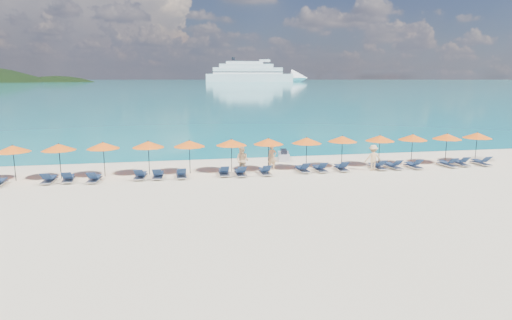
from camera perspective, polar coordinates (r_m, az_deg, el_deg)
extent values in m
plane|color=beige|center=(24.31, 1.32, -4.11)|extent=(1400.00, 1400.00, 0.00)
cube|color=#1FA9B2|center=(683.00, -10.48, 10.30)|extent=(1600.00, 1300.00, 0.01)
ellipsoid|color=black|center=(602.16, -24.79, 6.07)|extent=(162.00, 126.00, 85.50)
cube|color=white|center=(565.02, -0.92, 10.89)|extent=(112.89, 27.26, 10.17)
cone|color=white|center=(576.19, 5.85, 10.83)|extent=(23.72, 23.72, 22.37)
cube|color=white|center=(564.85, -1.14, 11.81)|extent=(90.37, 22.82, 8.13)
cube|color=white|center=(564.76, -1.35, 12.43)|extent=(70.16, 19.54, 5.08)
cube|color=white|center=(564.67, -1.56, 12.84)|extent=(47.64, 15.10, 3.56)
cube|color=black|center=(564.83, -1.13, 11.66)|extent=(91.50, 23.10, 0.92)
cube|color=black|center=(564.88, -1.14, 12.02)|extent=(89.24, 22.55, 0.92)
cylinder|color=black|center=(563.62, -3.02, 13.25)|extent=(4.47, 4.47, 5.59)
cube|color=white|center=(558.52, 1.92, 10.43)|extent=(5.59, 1.86, 1.49)
cylinder|color=white|center=(558.49, 1.93, 10.93)|extent=(0.34, 0.34, 9.32)
cube|color=white|center=(637.84, 5.43, 10.47)|extent=(6.06, 2.02, 1.62)
cylinder|color=white|center=(637.81, 5.44, 10.94)|extent=(0.36, 0.36, 10.11)
cube|color=#B2B8C5|center=(33.37, 3.71, 0.51)|extent=(1.20, 2.28, 0.50)
cube|color=black|center=(33.12, 3.74, 1.07)|extent=(0.61, 0.97, 0.32)
cylinder|color=black|center=(33.81, 3.66, 1.50)|extent=(0.50, 0.14, 0.05)
imported|color=#DDAF79|center=(29.50, 2.16, 0.34)|extent=(0.71, 0.53, 1.76)
imported|color=#DDAF79|center=(28.15, -1.83, -0.07)|extent=(1.04, 0.92, 1.86)
imported|color=#DDAF79|center=(30.41, 15.34, 0.29)|extent=(1.19, 0.63, 1.78)
cylinder|color=black|center=(30.30, -29.54, -0.40)|extent=(0.05, 0.05, 2.20)
cone|color=orange|center=(30.15, -29.70, 1.32)|extent=(2.10, 2.10, 0.42)
sphere|color=black|center=(30.12, -29.74, 1.73)|extent=(0.08, 0.08, 0.08)
cylinder|color=black|center=(29.66, -24.67, -0.18)|extent=(0.05, 0.05, 2.20)
cone|color=orange|center=(29.51, -24.81, 1.57)|extent=(2.10, 2.10, 0.42)
sphere|color=black|center=(29.48, -24.85, 1.99)|extent=(0.08, 0.08, 0.08)
cylinder|color=black|center=(29.27, -19.60, 0.05)|extent=(0.05, 0.05, 2.20)
cone|color=orange|center=(29.12, -19.72, 1.83)|extent=(2.10, 2.10, 0.42)
sphere|color=black|center=(29.09, -19.75, 2.26)|extent=(0.08, 0.08, 0.08)
cylinder|color=black|center=(28.92, -14.09, 0.24)|extent=(0.05, 0.05, 2.20)
cone|color=orange|center=(28.77, -14.18, 2.04)|extent=(2.10, 2.10, 0.42)
sphere|color=black|center=(28.74, -14.20, 2.47)|extent=(0.08, 0.08, 0.08)
cylinder|color=black|center=(28.72, -8.83, 0.37)|extent=(0.05, 0.05, 2.20)
cone|color=orange|center=(28.56, -8.88, 2.18)|extent=(2.10, 2.10, 0.42)
sphere|color=black|center=(28.53, -8.90, 2.62)|extent=(0.08, 0.08, 0.08)
cylinder|color=black|center=(28.93, -3.28, 0.56)|extent=(0.05, 0.05, 2.20)
cone|color=orange|center=(28.78, -3.30, 2.36)|extent=(2.10, 2.10, 0.42)
sphere|color=black|center=(28.75, -3.31, 2.79)|extent=(0.08, 0.08, 0.08)
cylinder|color=black|center=(29.37, 1.66, 0.73)|extent=(0.05, 0.05, 2.20)
cone|color=orange|center=(29.22, 1.67, 2.51)|extent=(2.10, 2.10, 0.42)
sphere|color=black|center=(29.19, 1.67, 2.93)|extent=(0.08, 0.08, 0.08)
cylinder|color=black|center=(29.97, 6.74, 0.87)|extent=(0.05, 0.05, 2.20)
cone|color=orange|center=(29.83, 6.78, 2.61)|extent=(2.10, 2.10, 0.42)
sphere|color=black|center=(29.79, 6.79, 3.03)|extent=(0.08, 0.08, 0.08)
cylinder|color=black|center=(31.16, 11.39, 1.11)|extent=(0.05, 0.05, 2.20)
cone|color=orange|center=(31.01, 11.45, 2.79)|extent=(2.10, 2.10, 0.42)
sphere|color=black|center=(30.98, 11.47, 3.19)|extent=(0.08, 0.08, 0.08)
cylinder|color=black|center=(32.11, 16.10, 1.19)|extent=(0.05, 0.05, 2.20)
cone|color=orange|center=(31.98, 16.19, 2.81)|extent=(2.10, 2.10, 0.42)
sphere|color=black|center=(31.95, 16.21, 3.20)|extent=(0.08, 0.08, 0.08)
cylinder|color=black|center=(33.36, 20.07, 1.30)|extent=(0.05, 0.05, 2.20)
cone|color=orange|center=(33.23, 20.17, 2.87)|extent=(2.10, 2.10, 0.42)
sphere|color=black|center=(33.20, 20.20, 3.24)|extent=(0.08, 0.08, 0.08)
cylinder|color=black|center=(34.76, 24.01, 1.38)|extent=(0.05, 0.05, 2.20)
cone|color=orange|center=(34.63, 24.13, 2.88)|extent=(2.10, 2.10, 0.42)
sphere|color=black|center=(34.60, 24.16, 3.24)|extent=(0.08, 0.08, 0.08)
cylinder|color=black|center=(36.42, 27.29, 1.51)|extent=(0.05, 0.05, 2.20)
cone|color=orange|center=(36.30, 27.42, 2.94)|extent=(2.10, 2.10, 0.42)
sphere|color=black|center=(36.27, 27.45, 3.28)|extent=(0.08, 0.08, 0.08)
cube|color=silver|center=(28.93, -25.85, -2.49)|extent=(0.66, 1.71, 0.06)
cube|color=navy|center=(29.13, -25.74, -2.07)|extent=(0.58, 1.11, 0.04)
cube|color=navy|center=(28.33, -26.23, -1.93)|extent=(0.56, 0.55, 0.43)
cube|color=silver|center=(28.71, -23.72, -2.41)|extent=(0.77, 1.75, 0.06)
cube|color=navy|center=(28.91, -23.68, -1.99)|extent=(0.65, 1.15, 0.04)
cube|color=navy|center=(28.09, -23.93, -1.85)|extent=(0.60, 0.58, 0.43)
cube|color=silver|center=(28.08, -20.74, -2.47)|extent=(0.74, 1.74, 0.06)
cube|color=navy|center=(28.28, -20.64, -2.04)|extent=(0.63, 1.14, 0.04)
cube|color=navy|center=(27.47, -21.07, -1.90)|extent=(0.59, 0.58, 0.43)
cube|color=silver|center=(28.02, -15.13, -2.16)|extent=(0.79, 1.75, 0.06)
cube|color=navy|center=(28.22, -15.06, -1.73)|extent=(0.66, 1.15, 0.04)
cube|color=navy|center=(27.40, -15.37, -1.59)|extent=(0.60, 0.59, 0.43)
cube|color=silver|center=(27.86, -12.90, -2.13)|extent=(0.74, 1.74, 0.06)
cube|color=navy|center=(28.07, -12.86, -1.70)|extent=(0.63, 1.14, 0.04)
cube|color=navy|center=(27.24, -13.06, -1.55)|extent=(0.59, 0.57, 0.43)
cube|color=silver|center=(27.77, -9.91, -2.05)|extent=(0.67, 1.72, 0.06)
cube|color=navy|center=(27.98, -9.95, -1.62)|extent=(0.58, 1.12, 0.04)
cube|color=navy|center=(27.15, -9.89, -1.47)|extent=(0.57, 0.55, 0.43)
cube|color=silver|center=(28.06, -4.30, -1.78)|extent=(0.65, 1.71, 0.06)
cube|color=navy|center=(28.27, -4.36, -1.36)|extent=(0.57, 1.11, 0.04)
cube|color=navy|center=(27.44, -4.20, -1.20)|extent=(0.56, 0.55, 0.43)
cube|color=silver|center=(27.92, -2.10, -1.82)|extent=(0.65, 1.71, 0.06)
cube|color=navy|center=(28.13, -2.19, -1.39)|extent=(0.57, 1.11, 0.04)
cube|color=navy|center=(27.31, -1.91, -1.24)|extent=(0.56, 0.55, 0.43)
cube|color=silver|center=(28.26, 1.19, -1.66)|extent=(0.63, 1.70, 0.06)
cube|color=navy|center=(28.46, 1.08, -1.24)|extent=(0.56, 1.10, 0.04)
cube|color=navy|center=(27.65, 1.43, -1.08)|extent=(0.55, 0.54, 0.43)
cube|color=silver|center=(29.13, 6.20, -1.34)|extent=(0.73, 1.74, 0.06)
cube|color=navy|center=(29.33, 6.03, -0.93)|extent=(0.62, 1.13, 0.04)
cube|color=navy|center=(28.55, 6.60, -0.76)|extent=(0.58, 0.57, 0.43)
cube|color=silver|center=(29.47, 8.48, -1.26)|extent=(0.69, 1.72, 0.06)
cube|color=navy|center=(29.66, 8.32, -0.86)|extent=(0.59, 1.12, 0.04)
cube|color=navy|center=(28.88, 8.90, -0.69)|extent=(0.57, 0.56, 0.43)
cube|color=silver|center=(29.97, 11.28, -1.14)|extent=(0.69, 1.73, 0.06)
cube|color=navy|center=(30.17, 11.14, -0.75)|extent=(0.60, 1.12, 0.04)
cube|color=navy|center=(29.38, 11.67, -0.58)|extent=(0.57, 0.56, 0.43)
cube|color=silver|center=(31.06, 15.86, -0.93)|extent=(0.74, 1.74, 0.06)
cube|color=navy|center=(31.24, 15.65, -0.55)|extent=(0.63, 1.14, 0.04)
cube|color=navy|center=(30.52, 16.43, -0.38)|extent=(0.59, 0.58, 0.43)
cube|color=silver|center=(31.52, 17.79, -0.86)|extent=(0.75, 1.74, 0.06)
cube|color=navy|center=(31.70, 17.57, -0.49)|extent=(0.63, 1.14, 0.04)
cube|color=navy|center=(31.00, 18.39, -0.32)|extent=(0.59, 0.58, 0.43)
cube|color=silver|center=(32.16, 20.21, -0.79)|extent=(0.67, 1.72, 0.06)
cube|color=navy|center=(32.33, 20.00, -0.43)|extent=(0.58, 1.11, 0.04)
cube|color=navy|center=(31.63, 20.79, -0.26)|extent=(0.56, 0.55, 0.43)
cube|color=silver|center=(33.66, 24.13, -0.58)|extent=(0.79, 1.75, 0.06)
cube|color=navy|center=(33.81, 23.88, -0.23)|extent=(0.66, 1.15, 0.04)
cube|color=navy|center=(33.18, 24.80, -0.06)|extent=(0.60, 0.59, 0.43)
cube|color=silver|center=(34.47, 25.56, -0.44)|extent=(0.78, 1.75, 0.06)
cube|color=navy|center=(34.66, 25.38, -0.10)|extent=(0.65, 1.15, 0.04)
cube|color=navy|center=(33.94, 26.08, 0.06)|extent=(0.60, 0.59, 0.43)
cube|color=silver|center=(35.33, 27.78, -0.38)|extent=(0.63, 1.70, 0.06)
cube|color=navy|center=(35.50, 27.56, -0.05)|extent=(0.56, 1.10, 0.04)
cube|color=navy|center=(34.84, 28.39, 0.11)|extent=(0.55, 0.54, 0.43)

